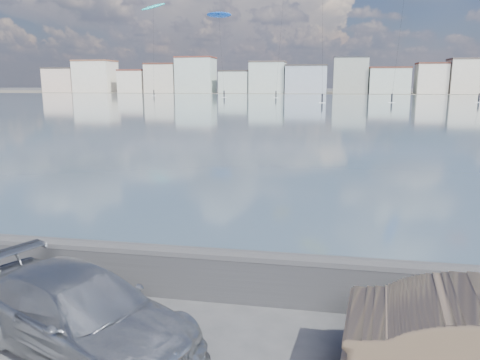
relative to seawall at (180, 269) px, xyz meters
name	(u,v)px	position (x,y,z in m)	size (l,w,h in m)	color
bay_water	(314,104)	(0.00, 88.80, -0.58)	(500.00, 177.00, 0.00)	#2E4754
far_shore_strip	(322,93)	(0.00, 197.30, -0.57)	(500.00, 60.00, 0.00)	#4C473D
seawall	(180,269)	(0.00, 0.00, 0.00)	(400.00, 0.36, 1.08)	#28282B
far_buildings	(325,78)	(1.31, 183.30, 5.44)	(240.79, 13.26, 14.60)	beige
car_silver	(80,313)	(-0.97, -2.20, 0.08)	(1.84, 4.52, 1.31)	#ABAEB3
kitesurfer_5	(219,16)	(-29.70, 131.96, 22.89)	(9.98, 10.26, 25.05)	blue
kitesurfer_12	(153,8)	(-54.73, 145.06, 27.51)	(8.42, 10.93, 30.46)	#19BFBF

